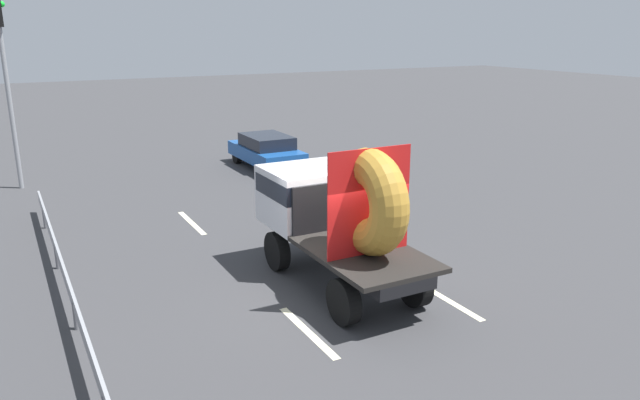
# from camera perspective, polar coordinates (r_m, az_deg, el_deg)

# --- Properties ---
(ground_plane) EXTENTS (120.00, 120.00, 0.00)m
(ground_plane) POSITION_cam_1_polar(r_m,az_deg,el_deg) (13.31, 1.52, -8.73)
(ground_plane) COLOR #38383A
(flatbed_truck) EXTENTS (2.02, 4.98, 3.32)m
(flatbed_truck) POSITION_cam_1_polar(r_m,az_deg,el_deg) (13.36, 1.19, -0.90)
(flatbed_truck) COLOR black
(flatbed_truck) RESTS_ON ground_plane
(distant_sedan) EXTENTS (1.79, 4.17, 1.36)m
(distant_sedan) POSITION_cam_1_polar(r_m,az_deg,el_deg) (24.81, -5.10, 4.72)
(distant_sedan) COLOR black
(distant_sedan) RESTS_ON ground_plane
(traffic_light) EXTENTS (0.42, 0.36, 6.48)m
(traffic_light) POSITION_cam_1_polar(r_m,az_deg,el_deg) (23.60, -27.62, 10.86)
(traffic_light) COLOR gray
(traffic_light) RESTS_ON ground_plane
(guardrail) EXTENTS (0.10, 13.69, 0.71)m
(guardrail) POSITION_cam_1_polar(r_m,az_deg,el_deg) (14.06, -23.05, -6.35)
(guardrail) COLOR gray
(guardrail) RESTS_ON ground_plane
(lane_dash_left_near) EXTENTS (0.16, 2.25, 0.01)m
(lane_dash_left_near) POSITION_cam_1_polar(r_m,az_deg,el_deg) (11.71, -1.16, -12.36)
(lane_dash_left_near) COLOR beige
(lane_dash_left_near) RESTS_ON ground_plane
(lane_dash_left_far) EXTENTS (0.16, 2.42, 0.01)m
(lane_dash_left_far) POSITION_cam_1_polar(r_m,az_deg,el_deg) (18.23, -12.04, -2.12)
(lane_dash_left_far) COLOR beige
(lane_dash_left_far) RESTS_ON ground_plane
(lane_dash_right_near) EXTENTS (0.16, 2.25, 0.01)m
(lane_dash_right_near) POSITION_cam_1_polar(r_m,az_deg,el_deg) (13.26, 11.84, -9.17)
(lane_dash_right_near) COLOR beige
(lane_dash_right_near) RESTS_ON ground_plane
(lane_dash_right_far) EXTENTS (0.16, 2.59, 0.01)m
(lane_dash_right_far) POSITION_cam_1_polar(r_m,az_deg,el_deg) (19.04, -2.38, -0.98)
(lane_dash_right_far) COLOR beige
(lane_dash_right_far) RESTS_ON ground_plane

